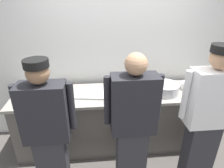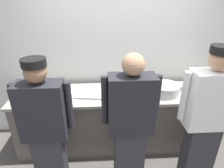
# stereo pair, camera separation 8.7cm
# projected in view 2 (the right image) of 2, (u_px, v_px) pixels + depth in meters

# --- Properties ---
(ground_plane) EXTENTS (9.00, 9.00, 0.00)m
(ground_plane) POSITION_uv_depth(u_px,v_px,m) (121.00, 160.00, 2.76)
(ground_plane) COLOR #514C47
(wall_back) EXTENTS (4.69, 0.10, 2.83)m
(wall_back) POSITION_uv_depth(u_px,v_px,m) (117.00, 49.00, 2.94)
(wall_back) COLOR silver
(wall_back) RESTS_ON ground
(prep_counter) EXTENTS (2.99, 0.70, 0.90)m
(prep_counter) POSITION_uv_depth(u_px,v_px,m) (119.00, 119.00, 2.91)
(prep_counter) COLOR #56514C
(prep_counter) RESTS_ON ground
(chef_near_left) EXTENTS (0.60, 0.24, 1.66)m
(chef_near_left) POSITION_uv_depth(u_px,v_px,m) (46.00, 129.00, 2.02)
(chef_near_left) COLOR #2D2D33
(chef_near_left) RESTS_ON ground
(chef_center) EXTENTS (0.62, 0.24, 1.69)m
(chef_center) POSITION_uv_depth(u_px,v_px,m) (130.00, 124.00, 2.07)
(chef_center) COLOR #2D2D33
(chef_center) RESTS_ON ground
(chef_far_right) EXTENTS (0.62, 0.24, 1.74)m
(chef_far_right) POSITION_uv_depth(u_px,v_px,m) (206.00, 118.00, 2.11)
(chef_far_right) COLOR #2D2D33
(chef_far_right) RESTS_ON ground
(plate_stack_front) EXTENTS (0.23, 0.23, 0.10)m
(plate_stack_front) POSITION_uv_depth(u_px,v_px,m) (191.00, 87.00, 2.78)
(plate_stack_front) COLOR white
(plate_stack_front) RESTS_ON prep_counter
(plate_stack_rear) EXTENTS (0.21, 0.21, 0.10)m
(plate_stack_rear) POSITION_uv_depth(u_px,v_px,m) (65.00, 96.00, 2.53)
(plate_stack_rear) COLOR white
(plate_stack_rear) RESTS_ON prep_counter
(mixing_bowl_steel) EXTENTS (0.40, 0.40, 0.14)m
(mixing_bowl_steel) POSITION_uv_depth(u_px,v_px,m) (165.00, 89.00, 2.67)
(mixing_bowl_steel) COLOR #B7BABF
(mixing_bowl_steel) RESTS_ON prep_counter
(sheet_tray) EXTENTS (0.58, 0.42, 0.02)m
(sheet_tray) POSITION_uv_depth(u_px,v_px,m) (94.00, 93.00, 2.69)
(sheet_tray) COLOR #B7BABF
(sheet_tray) RESTS_ON prep_counter
(squeeze_bottle_primary) EXTENTS (0.06, 0.06, 0.20)m
(squeeze_bottle_primary) POSITION_uv_depth(u_px,v_px,m) (144.00, 82.00, 2.84)
(squeeze_bottle_primary) COLOR orange
(squeeze_bottle_primary) RESTS_ON prep_counter
(ramekin_yellow_sauce) EXTENTS (0.09, 0.09, 0.04)m
(ramekin_yellow_sauce) POSITION_uv_depth(u_px,v_px,m) (118.00, 88.00, 2.79)
(ramekin_yellow_sauce) COLOR white
(ramekin_yellow_sauce) RESTS_ON prep_counter
(ramekin_red_sauce) EXTENTS (0.08, 0.08, 0.05)m
(ramekin_red_sauce) POSITION_uv_depth(u_px,v_px,m) (210.00, 95.00, 2.60)
(ramekin_red_sauce) COLOR white
(ramekin_red_sauce) RESTS_ON prep_counter
(ramekin_orange_sauce) EXTENTS (0.09, 0.09, 0.05)m
(ramekin_orange_sauce) POSITION_uv_depth(u_px,v_px,m) (33.00, 97.00, 2.57)
(ramekin_orange_sauce) COLOR white
(ramekin_orange_sauce) RESTS_ON prep_counter
(ramekin_green_sauce) EXTENTS (0.11, 0.11, 0.04)m
(ramekin_green_sauce) POSITION_uv_depth(u_px,v_px,m) (52.00, 95.00, 2.62)
(ramekin_green_sauce) COLOR white
(ramekin_green_sauce) RESTS_ON prep_counter
(deli_cup) EXTENTS (0.09, 0.09, 0.11)m
(deli_cup) POSITION_uv_depth(u_px,v_px,m) (58.00, 88.00, 2.73)
(deli_cup) COLOR white
(deli_cup) RESTS_ON prep_counter
(chefs_knife) EXTENTS (0.28, 0.03, 0.02)m
(chefs_knife) POSITION_uv_depth(u_px,v_px,m) (135.00, 93.00, 2.70)
(chefs_knife) COLOR #B7BABF
(chefs_knife) RESTS_ON prep_counter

